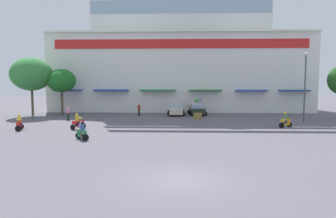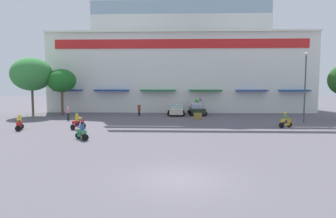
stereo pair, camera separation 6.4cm
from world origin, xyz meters
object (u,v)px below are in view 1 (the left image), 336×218
plaza_tree_0 (61,81)px  scooter_rider_2 (82,132)px  scooter_rider_4 (19,124)px  pedestrian_1 (68,113)px  parked_car_0 (176,110)px  pedestrian_0 (139,109)px  scooter_rider_3 (78,123)px  plaza_tree_2 (31,74)px  streetlamp_near (305,82)px  scooter_rider_1 (285,121)px  balloon_vendor_cart (198,110)px  parked_car_1 (197,109)px

plaza_tree_0 → scooter_rider_2: bearing=-64.9°
scooter_rider_4 → pedestrian_1: 7.67m
parked_car_0 → pedestrian_1: pedestrian_1 is taller
pedestrian_0 → scooter_rider_4: bearing=-128.6°
pedestrian_0 → scooter_rider_3: bearing=-111.1°
scooter_rider_3 → pedestrian_0: pedestrian_0 is taller
pedestrian_1 → plaza_tree_0: bearing=116.8°
plaza_tree_0 → plaza_tree_2: (-3.56, -0.95, 0.85)m
pedestrian_1 → streetlamp_near: 26.85m
pedestrian_0 → streetlamp_near: bearing=-17.3°
parked_car_0 → scooter_rider_1: size_ratio=2.56×
plaza_tree_2 → scooter_rider_1: size_ratio=4.84×
balloon_vendor_cart → plaza_tree_0: bearing=167.4°
parked_car_0 → scooter_rider_3: 15.20m
scooter_rider_2 → scooter_rider_4: size_ratio=0.97×
streetlamp_near → parked_car_1: bearing=147.4°
scooter_rider_3 → pedestrian_0: bearing=68.9°
scooter_rider_1 → streetlamp_near: streetlamp_near is taller
parked_car_1 → parked_car_0: bearing=-169.3°
scooter_rider_2 → pedestrian_1: bearing=114.4°
scooter_rider_3 → scooter_rider_4: scooter_rider_3 is taller
scooter_rider_1 → balloon_vendor_cart: bearing=143.4°
parked_car_1 → balloon_vendor_cart: balloon_vendor_cart is taller
scooter_rider_1 → scooter_rider_4: bearing=-174.2°
plaza_tree_0 → balloon_vendor_cart: size_ratio=2.40×
pedestrian_1 → balloon_vendor_cart: size_ratio=0.62×
plaza_tree_0 → plaza_tree_2: 3.78m
plaza_tree_2 → parked_car_0: size_ratio=1.89×
scooter_rider_3 → scooter_rider_4: (-5.26, -0.75, -0.01)m
parked_car_0 → pedestrian_0: 4.89m
scooter_rider_3 → scooter_rider_4: 5.32m
scooter_rider_3 → streetlamp_near: size_ratio=0.20×
parked_car_0 → pedestrian_0: pedestrian_0 is taller
parked_car_0 → scooter_rider_3: bearing=-127.1°
pedestrian_0 → pedestrian_1: bearing=-149.0°
plaza_tree_0 → parked_car_0: size_ratio=1.53×
scooter_rider_1 → scooter_rider_4: size_ratio=1.03×
plaza_tree_0 → pedestrian_1: 6.94m
plaza_tree_2 → scooter_rider_3: (9.57, -10.98, -4.79)m
parked_car_0 → parked_car_1: size_ratio=1.01×
pedestrian_0 → pedestrian_1: 9.00m
scooter_rider_2 → scooter_rider_3: (-2.03, 5.21, 0.03)m
scooter_rider_2 → streetlamp_near: size_ratio=0.19×
plaza_tree_2 → parked_car_1: plaza_tree_2 is taller
pedestrian_1 → balloon_vendor_cart: balloon_vendor_cart is taller
parked_car_1 → scooter_rider_1: bearing=-53.3°
plaza_tree_2 → parked_car_1: size_ratio=1.90×
scooter_rider_4 → streetlamp_near: (28.50, 6.19, 3.78)m
plaza_tree_0 → pedestrian_0: 11.00m
plaza_tree_0 → scooter_rider_2: plaza_tree_0 is taller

